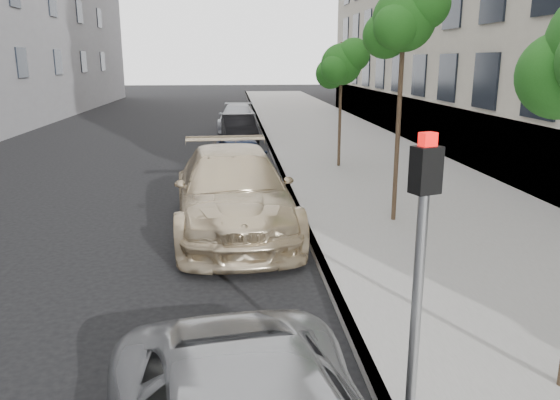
{
  "coord_description": "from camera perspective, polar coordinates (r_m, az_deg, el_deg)",
  "views": [
    {
      "loc": [
        -0.37,
        -3.55,
        3.63
      ],
      "look_at": [
        0.34,
        4.7,
        1.5
      ],
      "focal_mm": 35.0,
      "sensor_mm": 36.0,
      "label": 1
    }
  ],
  "objects": [
    {
      "name": "sidewalk",
      "position": [
        28.17,
        4.66,
        7.13
      ],
      "size": [
        6.4,
        72.0,
        0.14
      ],
      "primitive_type": "cube",
      "color": "gray",
      "rests_on": "ground"
    },
    {
      "name": "curb",
      "position": [
        27.82,
        -1.75,
        7.08
      ],
      "size": [
        0.15,
        72.0,
        0.14
      ],
      "primitive_type": "cube",
      "color": "#9E9B93",
      "rests_on": "ground"
    },
    {
      "name": "tree_mid",
      "position": [
        12.12,
        12.95,
        17.85
      ],
      "size": [
        1.66,
        1.46,
        5.12
      ],
      "color": "#38281C",
      "rests_on": "sidewalk"
    },
    {
      "name": "tree_far",
      "position": [
        18.41,
        6.5,
        13.91
      ],
      "size": [
        1.68,
        1.48,
        4.18
      ],
      "color": "#38281C",
      "rests_on": "sidewalk"
    },
    {
      "name": "signal_pole",
      "position": [
        5.15,
        14.46,
        -5.03
      ],
      "size": [
        0.29,
        0.25,
        2.88
      ],
      "rotation": [
        0.0,
        0.0,
        0.36
      ],
      "color": "#939699",
      "rests_on": "sidewalk"
    },
    {
      "name": "suv",
      "position": [
        11.87,
        -4.92,
        0.96
      ],
      "size": [
        2.84,
        6.17,
        1.75
      ],
      "primitive_type": "imported",
      "rotation": [
        0.0,
        0.0,
        0.07
      ],
      "color": "#C6B28D",
      "rests_on": "ground"
    },
    {
      "name": "sedan_blue",
      "position": [
        17.34,
        -4.12,
        4.51
      ],
      "size": [
        2.08,
        4.01,
        1.31
      ],
      "primitive_type": "imported",
      "rotation": [
        0.0,
        0.0,
        0.14
      ],
      "color": "#0E1931",
      "rests_on": "ground"
    },
    {
      "name": "sedan_black",
      "position": [
        24.37,
        -4.32,
        7.36
      ],
      "size": [
        1.66,
        4.0,
        1.29
      ],
      "primitive_type": "imported",
      "rotation": [
        0.0,
        0.0,
        0.08
      ],
      "color": "black",
      "rests_on": "ground"
    },
    {
      "name": "sedan_rear",
      "position": [
        29.21,
        -4.45,
        8.59
      ],
      "size": [
        2.12,
        4.73,
        1.35
      ],
      "primitive_type": "imported",
      "rotation": [
        0.0,
        0.0,
        -0.05
      ],
      "color": "#B2B4BA",
      "rests_on": "ground"
    }
  ]
}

